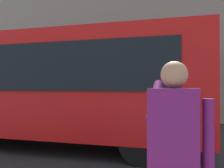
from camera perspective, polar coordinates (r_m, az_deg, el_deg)
ground_plane at (r=7.18m, az=17.89°, el=-13.74°), size 60.00×60.00×0.00m
red_bus at (r=8.05m, az=-13.69°, el=-0.23°), size 9.05×2.54×3.08m
pedestrian_photographer at (r=2.38m, az=12.61°, el=-12.70°), size 0.53×0.52×1.70m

